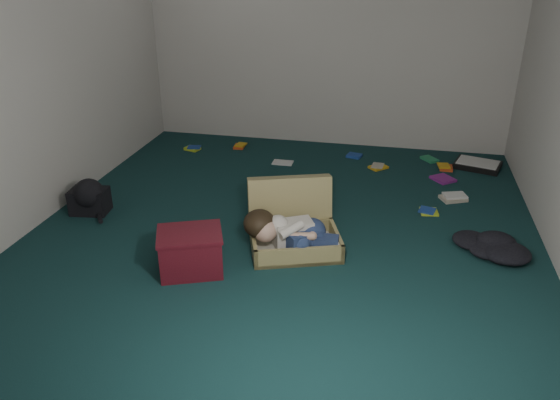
% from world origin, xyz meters
% --- Properties ---
extents(floor, '(4.50, 4.50, 0.00)m').
position_xyz_m(floor, '(0.00, 0.00, 0.00)').
color(floor, '#113031').
rests_on(floor, ground).
extents(wall_back, '(4.50, 0.00, 4.50)m').
position_xyz_m(wall_back, '(0.00, 2.25, 1.30)').
color(wall_back, silver).
rests_on(wall_back, ground).
extents(wall_front, '(4.50, 0.00, 4.50)m').
position_xyz_m(wall_front, '(0.00, -2.25, 1.30)').
color(wall_front, silver).
rests_on(wall_front, ground).
extents(wall_left, '(0.00, 4.50, 4.50)m').
position_xyz_m(wall_left, '(-2.00, 0.00, 1.30)').
color(wall_left, silver).
rests_on(wall_left, ground).
extents(suitcase, '(0.82, 0.81, 0.48)m').
position_xyz_m(suitcase, '(0.10, -0.16, 0.14)').
color(suitcase, '#9D9056').
rests_on(suitcase, floor).
extents(person, '(0.73, 0.37, 0.30)m').
position_xyz_m(person, '(0.11, -0.33, 0.18)').
color(person, beige).
rests_on(person, suitcase).
extents(maroon_bin, '(0.54, 0.49, 0.30)m').
position_xyz_m(maroon_bin, '(-0.52, -0.70, 0.15)').
color(maroon_bin, '#51101A').
rests_on(maroon_bin, floor).
extents(backpack, '(0.42, 0.35, 0.23)m').
position_xyz_m(backpack, '(-1.70, -0.00, 0.12)').
color(backpack, black).
rests_on(backpack, floor).
extents(clothing_pile, '(0.49, 0.44, 0.13)m').
position_xyz_m(clothing_pile, '(1.56, -0.00, 0.06)').
color(clothing_pile, black).
rests_on(clothing_pile, floor).
extents(paper_tray, '(0.52, 0.45, 0.06)m').
position_xyz_m(paper_tray, '(1.67, 1.80, 0.03)').
color(paper_tray, black).
rests_on(paper_tray, floor).
extents(book_scatter, '(2.96, 1.49, 0.02)m').
position_xyz_m(book_scatter, '(0.48, 1.49, 0.01)').
color(book_scatter, '#CBE728').
rests_on(book_scatter, floor).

